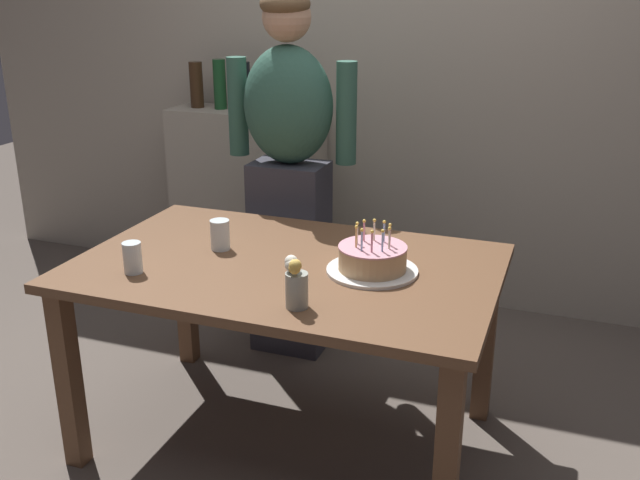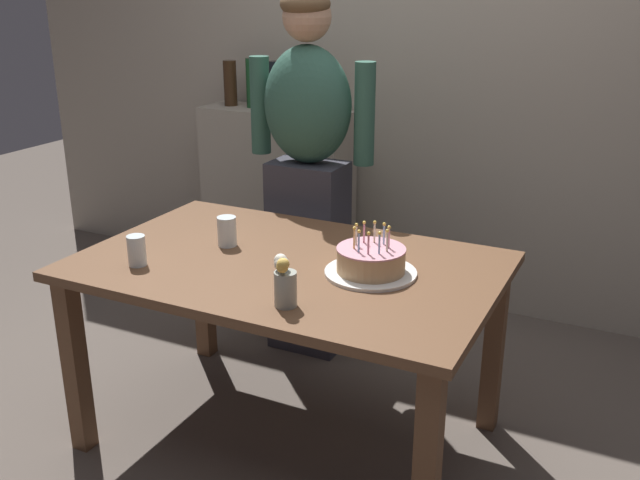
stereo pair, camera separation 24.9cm
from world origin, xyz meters
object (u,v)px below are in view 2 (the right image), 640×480
object	(u,v)px
birthday_cake	(371,262)
water_glass_near	(227,231)
person_man_bearded	(308,172)
water_glass_far	(137,251)
flower_vase	(284,281)

from	to	relation	value
birthday_cake	water_glass_near	bearing A→B (deg)	177.90
birthday_cake	person_man_bearded	xyz separation A→B (m)	(-0.59, 0.69, 0.09)
water_glass_far	person_man_bearded	xyz separation A→B (m)	(0.18, 0.97, 0.08)
birthday_cake	water_glass_far	distance (m)	0.83
person_man_bearded	birthday_cake	bearing A→B (deg)	130.91
water_glass_near	flower_vase	world-z (taller)	flower_vase
birthday_cake	water_glass_far	size ratio (longest dim) A/B	2.90
flower_vase	person_man_bearded	xyz separation A→B (m)	(-0.45, 1.04, 0.05)
flower_vase	person_man_bearded	distance (m)	1.13
water_glass_near	water_glass_far	size ratio (longest dim) A/B	1.03
flower_vase	birthday_cake	bearing A→B (deg)	68.01
birthday_cake	water_glass_far	xyz separation A→B (m)	(-0.78, -0.29, 0.01)
birthday_cake	flower_vase	xyz separation A→B (m)	(-0.14, -0.35, 0.04)
birthday_cake	person_man_bearded	size ratio (longest dim) A/B	0.19
water_glass_near	water_glass_far	bearing A→B (deg)	-119.45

